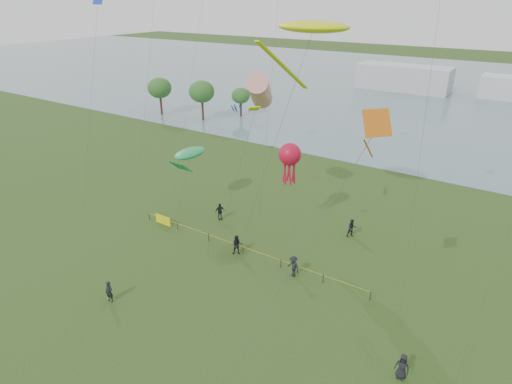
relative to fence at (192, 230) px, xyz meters
The scene contains 16 objects.
ground_plane 15.56m from the fence, 53.74° to the right, with size 400.00×400.00×0.00m, color #1E3611.
lake 87.95m from the fence, 84.00° to the left, with size 400.00×120.00×0.08m, color slate.
pavilion_left 82.55m from the fence, 91.95° to the left, with size 22.00×8.00×6.00m, color silver.
trees 45.38m from the fence, 130.48° to the left, with size 17.92×11.56×7.37m.
fence is the anchor object (origin of this frame).
spectator_a 5.74m from the fence, ahead, with size 0.93×0.73×1.92m, color black.
spectator_b 11.61m from the fence, ahead, with size 1.24×0.72×1.93m, color black.
spectator_c 4.15m from the fence, 85.68° to the left, with size 1.08×0.45×1.85m, color black.
spectator_d 23.07m from the fence, 15.44° to the right, with size 0.88×0.57×1.79m, color black.
spectator_f 11.16m from the fence, 83.25° to the right, with size 0.65×0.42×1.77m, color black.
spectator_g 15.68m from the fence, 32.14° to the left, with size 0.91×0.71×1.86m, color black.
kite_stingray 21.73m from the fence, 18.91° to the left, with size 7.14×10.27×19.88m.
kite_windsock 14.91m from the fence, 59.69° to the left, with size 5.58×5.29×15.47m.
kite_creature 8.62m from the fence, 129.69° to the left, with size 2.34×4.88×6.69m.
kite_octopus 12.13m from the fence, 37.37° to the left, with size 5.55×7.17×9.27m.
kite_delta 25.44m from the fence, 23.43° to the right, with size 5.95×10.79×16.72m.
Camera 1 is at (16.04, -14.63, 21.58)m, focal length 30.00 mm.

